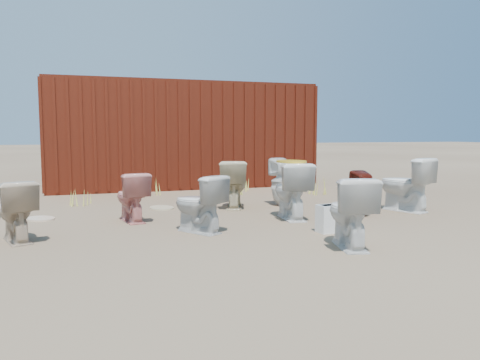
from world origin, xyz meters
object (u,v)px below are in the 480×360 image
object	(u,v)px
toilet_back_beige_right	(234,184)
loose_tank	(336,218)
toilet_front_pink	(131,197)
toilet_front_a	(198,204)
toilet_back_beige_left	(16,211)
toilet_front_maroon	(362,194)
toilet_back_e	(282,182)
shipping_container	(180,135)
toilet_front_c	(350,212)
toilet_back_yellowlid	(291,191)
toilet_front_e	(405,184)

from	to	relation	value
toilet_back_beige_right	loose_tank	xyz separation A→B (m)	(0.66, -2.23, -0.22)
toilet_front_pink	loose_tank	distance (m)	2.85
toilet_front_a	toilet_back_beige_left	bearing A→B (deg)	-37.09
toilet_front_maroon	toilet_back_beige_left	world-z (taller)	toilet_back_beige_left
toilet_front_maroon	toilet_back_e	distance (m)	1.52
shipping_container	toilet_front_c	world-z (taller)	shipping_container
toilet_back_yellowlid	shipping_container	bearing A→B (deg)	-76.48
loose_tank	toilet_front_a	bearing A→B (deg)	158.03
toilet_front_maroon	toilet_back_beige_left	bearing A→B (deg)	6.37
toilet_front_e	loose_tank	distance (m)	2.15
shipping_container	toilet_front_c	xyz separation A→B (m)	(0.53, -6.81, -0.81)
toilet_front_c	toilet_back_e	world-z (taller)	toilet_back_e
toilet_back_beige_right	toilet_back_yellowlid	bearing A→B (deg)	130.54
toilet_front_c	toilet_back_beige_left	size ratio (longest dim) A/B	1.10
toilet_back_beige_right	toilet_front_pink	bearing A→B (deg)	41.41
toilet_back_beige_left	toilet_back_e	bearing A→B (deg)	-176.67
toilet_front_maroon	toilet_back_e	xyz separation A→B (m)	(-0.75, 1.32, 0.07)
toilet_front_a	toilet_front_maroon	size ratio (longest dim) A/B	1.06
toilet_front_c	shipping_container	bearing A→B (deg)	-71.57
shipping_container	toilet_front_pink	distance (m)	4.86
toilet_back_beige_left	toilet_back_e	world-z (taller)	toilet_back_e
toilet_back_e	loose_tank	world-z (taller)	toilet_back_e
toilet_front_e	toilet_back_yellowlid	xyz separation A→B (m)	(-2.03, -0.07, -0.02)
toilet_back_beige_right	toilet_back_beige_left	bearing A→B (deg)	45.79
toilet_front_c	toilet_back_e	bearing A→B (deg)	-85.21
toilet_front_maroon	toilet_back_beige_right	world-z (taller)	toilet_back_beige_right
shipping_container	toilet_back_beige_left	size ratio (longest dim) A/B	8.40
toilet_front_pink	toilet_back_yellowlid	xyz separation A→B (m)	(2.23, -0.52, 0.06)
toilet_front_maroon	toilet_back_yellowlid	bearing A→B (deg)	-2.27
toilet_front_c	loose_tank	xyz separation A→B (m)	(0.28, 0.78, -0.22)
loose_tank	toilet_back_yellowlid	bearing A→B (deg)	94.82
toilet_front_a	toilet_front_e	distance (m)	3.57
toilet_front_maroon	toilet_front_c	bearing A→B (deg)	57.20
toilet_front_pink	toilet_front_c	distance (m)	3.13
shipping_container	toilet_back_e	bearing A→B (deg)	-75.22
toilet_front_e	loose_tank	world-z (taller)	toilet_front_e
toilet_front_a	toilet_front_e	xyz separation A→B (m)	(3.52, 0.56, 0.07)
toilet_back_beige_left	toilet_back_yellowlid	xyz separation A→B (m)	(3.60, 0.33, 0.06)
toilet_front_e	toilet_back_yellowlid	world-z (taller)	toilet_front_e
toilet_front_a	loose_tank	size ratio (longest dim) A/B	1.46
toilet_front_c	loose_tank	bearing A→B (deg)	-96.00
toilet_front_pink	shipping_container	bearing A→B (deg)	-120.79
shipping_container	toilet_front_maroon	xyz separation A→B (m)	(1.76, -5.15, -0.86)
toilet_front_c	toilet_back_beige_right	size ratio (longest dim) A/B	0.98
toilet_front_c	toilet_back_yellowlid	distance (m)	1.78
toilet_front_a	toilet_back_beige_right	distance (m)	2.00
toilet_front_pink	toilet_front_c	world-z (taller)	toilet_front_c
shipping_container	toilet_front_maroon	bearing A→B (deg)	-71.15
toilet_front_c	toilet_front_maroon	xyz separation A→B (m)	(1.23, 1.65, -0.05)
toilet_back_beige_left	toilet_back_e	size ratio (longest dim) A/B	0.87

